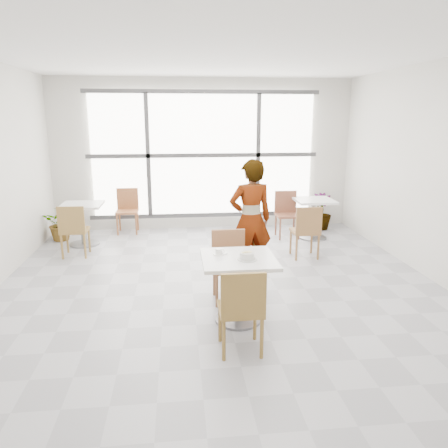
{
  "coord_description": "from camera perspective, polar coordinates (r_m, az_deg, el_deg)",
  "views": [
    {
      "loc": [
        -0.54,
        -5.23,
        2.23
      ],
      "look_at": [
        0.0,
        -0.3,
        1.0
      ],
      "focal_mm": 34.46,
      "sensor_mm": 36.0,
      "label": 1
    }
  ],
  "objects": [
    {
      "name": "oatmeal_bowl",
      "position": [
        4.61,
        3.09,
        -4.23
      ],
      "size": [
        0.21,
        0.21,
        0.1
      ],
      "color": "silver",
      "rests_on": "main_table"
    },
    {
      "name": "coffee_cup",
      "position": [
        4.79,
        -0.65,
        -3.71
      ],
      "size": [
        0.16,
        0.13,
        0.07
      ],
      "color": "white",
      "rests_on": "main_table"
    },
    {
      "name": "bg_chair_left_far",
      "position": [
        8.75,
        -12.68,
        2.17
      ],
      "size": [
        0.42,
        0.42,
        0.87
      ],
      "color": "#A26039",
      "rests_on": "ground"
    },
    {
      "name": "floor",
      "position": [
        5.71,
        -0.33,
        -9.05
      ],
      "size": [
        7.0,
        7.0,
        0.0
      ],
      "primitive_type": "plane",
      "color": "#9E9EA5",
      "rests_on": "ground"
    },
    {
      "name": "bg_chair_right_far",
      "position": [
        8.29,
        8.3,
        1.74
      ],
      "size": [
        0.42,
        0.42,
        0.87
      ],
      "color": "brown",
      "rests_on": "ground"
    },
    {
      "name": "bg_chair_right_near",
      "position": [
        7.02,
        10.88,
        -0.59
      ],
      "size": [
        0.42,
        0.42,
        0.87
      ],
      "rotation": [
        0.0,
        0.0,
        3.14
      ],
      "color": "olive",
      "rests_on": "ground"
    },
    {
      "name": "bg_table_left",
      "position": [
        8.05,
        -18.24,
        0.71
      ],
      "size": [
        0.7,
        0.7,
        0.75
      ],
      "color": "white",
      "rests_on": "ground"
    },
    {
      "name": "plant_right",
      "position": [
        9.0,
        12.76,
        1.63
      ],
      "size": [
        0.45,
        0.45,
        0.74
      ],
      "primitive_type": "imported",
      "rotation": [
        0.0,
        0.0,
        -0.09
      ],
      "color": "#487935",
      "rests_on": "ground"
    },
    {
      "name": "bg_table_right",
      "position": [
        8.25,
        11.79,
        1.42
      ],
      "size": [
        0.7,
        0.7,
        0.75
      ],
      "color": "white",
      "rests_on": "ground"
    },
    {
      "name": "bg_chair_left_near",
      "position": [
        7.37,
        -19.35,
        -0.45
      ],
      "size": [
        0.42,
        0.42,
        0.87
      ],
      "rotation": [
        0.0,
        0.0,
        3.14
      ],
      "color": "olive",
      "rests_on": "ground"
    },
    {
      "name": "person",
      "position": [
        6.0,
        3.55,
        0.56
      ],
      "size": [
        0.67,
        0.49,
        1.69
      ],
      "primitive_type": "imported",
      "rotation": [
        0.0,
        0.0,
        3.3
      ],
      "color": "black",
      "rests_on": "ground"
    },
    {
      "name": "plant_left",
      "position": [
        8.53,
        -20.73,
        0.14
      ],
      "size": [
        0.6,
        0.52,
        0.66
      ],
      "primitive_type": "imported",
      "rotation": [
        0.0,
        0.0,
        0.01
      ],
      "color": "#568A4B",
      "rests_on": "ground"
    },
    {
      "name": "window",
      "position": [
        8.72,
        -2.71,
        9.1
      ],
      "size": [
        4.6,
        0.07,
        2.52
      ],
      "color": "white",
      "rests_on": "ground"
    },
    {
      "name": "ceiling",
      "position": [
        5.32,
        -0.38,
        22.25
      ],
      "size": [
        7.0,
        7.0,
        0.0
      ],
      "primitive_type": "plane",
      "rotation": [
        3.14,
        0.0,
        0.0
      ],
      "color": "white",
      "rests_on": "ground"
    },
    {
      "name": "wall_back",
      "position": [
        8.78,
        -2.73,
        9.13
      ],
      "size": [
        6.0,
        0.0,
        6.0
      ],
      "primitive_type": "plane",
      "rotation": [
        1.57,
        0.0,
        0.0
      ],
      "color": "silver",
      "rests_on": "ground"
    },
    {
      "name": "wall_front",
      "position": [
        1.96,
        10.35,
        -8.22
      ],
      "size": [
        6.0,
        0.0,
        6.0
      ],
      "primitive_type": "plane",
      "rotation": [
        -1.57,
        0.0,
        0.0
      ],
      "color": "silver",
      "rests_on": "ground"
    },
    {
      "name": "main_table",
      "position": [
        4.77,
        1.92,
        -7.04
      ],
      "size": [
        0.8,
        0.8,
        0.75
      ],
      "color": "white",
      "rests_on": "ground"
    },
    {
      "name": "chair_far",
      "position": [
        5.38,
        0.69,
        -4.84
      ],
      "size": [
        0.42,
        0.42,
        0.87
      ],
      "color": "#935E3B",
      "rests_on": "ground"
    },
    {
      "name": "chair_near",
      "position": [
        4.13,
        2.35,
        -10.82
      ],
      "size": [
        0.42,
        0.42,
        0.87
      ],
      "rotation": [
        0.0,
        0.0,
        3.14
      ],
      "color": "olive",
      "rests_on": "ground"
    }
  ]
}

